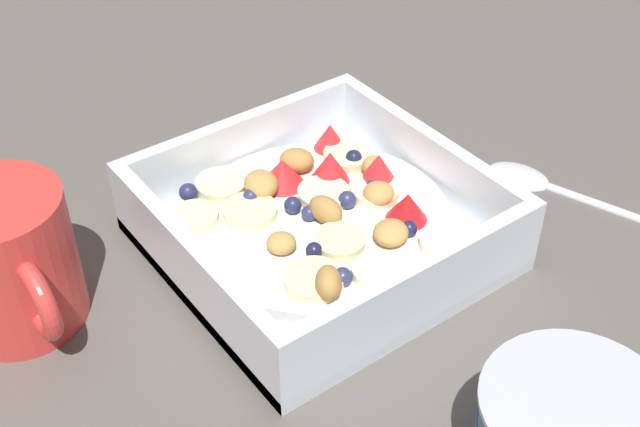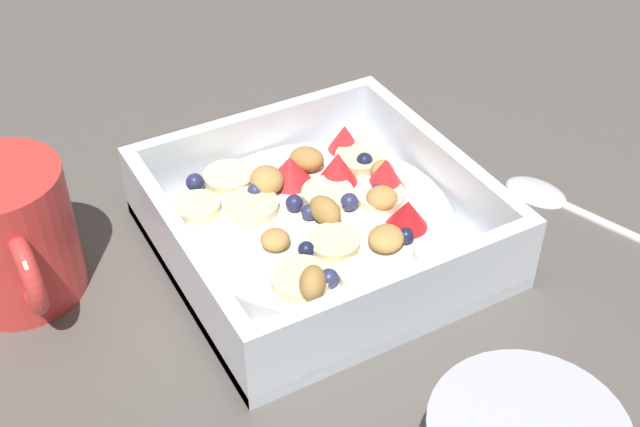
{
  "view_description": "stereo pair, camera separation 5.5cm",
  "coord_description": "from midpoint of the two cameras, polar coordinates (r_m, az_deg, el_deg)",
  "views": [
    {
      "loc": [
        0.24,
        0.36,
        0.38
      ],
      "look_at": [
        -0.02,
        0.02,
        0.03
      ],
      "focal_mm": 46.65,
      "sensor_mm": 36.0,
      "label": 1
    },
    {
      "loc": [
        0.19,
        0.39,
        0.38
      ],
      "look_at": [
        -0.02,
        0.02,
        0.03
      ],
      "focal_mm": 46.65,
      "sensor_mm": 36.0,
      "label": 2
    }
  ],
  "objects": [
    {
      "name": "coffee_mug",
      "position": [
        0.53,
        -17.78,
        -1.6
      ],
      "size": [
        0.08,
        0.11,
        0.09
      ],
      "color": "red",
      "rests_on": "ground"
    },
    {
      "name": "fruit_bowl",
      "position": [
        0.56,
        2.94,
        -0.8
      ],
      "size": [
        0.2,
        0.2,
        0.06
      ],
      "color": "white",
      "rests_on": "ground"
    },
    {
      "name": "ground_plane",
      "position": [
        0.57,
        0.47,
        -2.11
      ],
      "size": [
        2.4,
        2.4,
        0.0
      ],
      "primitive_type": "plane",
      "color": "#56514C"
    },
    {
      "name": "spoon",
      "position": [
        0.63,
        19.13,
        0.6
      ],
      "size": [
        0.08,
        0.17,
        0.01
      ],
      "color": "silver",
      "rests_on": "ground"
    }
  ]
}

